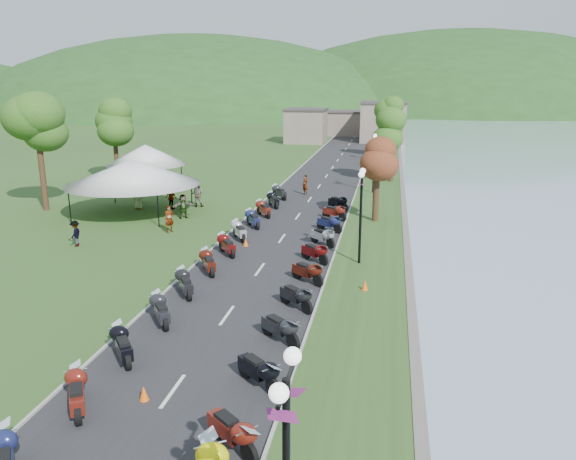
{
  "coord_description": "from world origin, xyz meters",
  "views": [
    {
      "loc": [
        6.42,
        -10.85,
        9.48
      ],
      "look_at": [
        0.87,
        19.33,
        1.3
      ],
      "focal_mm": 35.0,
      "sensor_mm": 36.0,
      "label": 1
    }
  ],
  "objects_px": {
    "pedestrian_b": "(198,207)",
    "pedestrian_c": "(77,246)",
    "pedestrian_a": "(170,232)",
    "vendor_tent_main": "(133,187)"
  },
  "relations": [
    {
      "from": "pedestrian_a",
      "to": "pedestrian_b",
      "type": "relative_size",
      "value": 0.91
    },
    {
      "from": "vendor_tent_main",
      "to": "pedestrian_a",
      "type": "bearing_deg",
      "value": -44.77
    },
    {
      "from": "pedestrian_b",
      "to": "pedestrian_c",
      "type": "height_order",
      "value": "pedestrian_b"
    },
    {
      "from": "pedestrian_c",
      "to": "vendor_tent_main",
      "type": "bearing_deg",
      "value": 174.97
    },
    {
      "from": "pedestrian_b",
      "to": "pedestrian_c",
      "type": "distance_m",
      "value": 12.15
    },
    {
      "from": "pedestrian_a",
      "to": "pedestrian_b",
      "type": "xyz_separation_m",
      "value": [
        -0.79,
        7.65,
        0.0
      ]
    },
    {
      "from": "pedestrian_b",
      "to": "pedestrian_a",
      "type": "bearing_deg",
      "value": 86.11
    },
    {
      "from": "pedestrian_a",
      "to": "vendor_tent_main",
      "type": "bearing_deg",
      "value": 80.4
    },
    {
      "from": "pedestrian_c",
      "to": "pedestrian_b",
      "type": "bearing_deg",
      "value": 156.76
    },
    {
      "from": "vendor_tent_main",
      "to": "pedestrian_b",
      "type": "distance_m",
      "value": 5.29
    }
  ]
}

